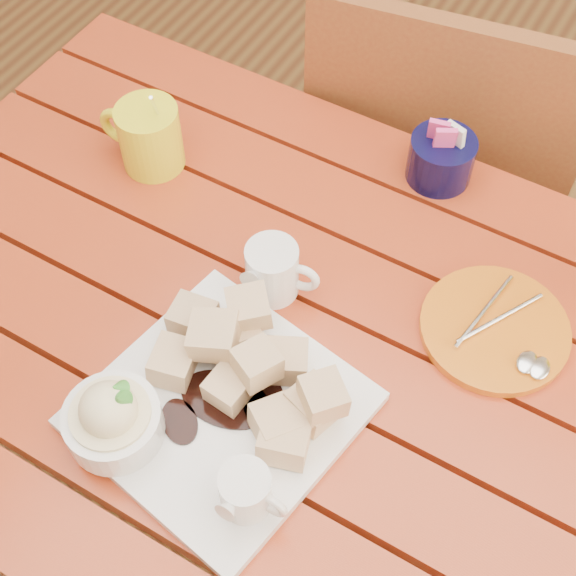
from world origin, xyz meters
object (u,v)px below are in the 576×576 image
Objects in this scene: chair_far at (436,172)px; table at (291,379)px; dessert_plate at (203,404)px; orange_saucer at (496,329)px; coffee_mug_left at (148,136)px.

table is at bearing 82.41° from chair_far.
chair_far is (0.01, 0.71, -0.27)m from dessert_plate.
dessert_plate is at bearing -102.82° from table.
chair_far is (-0.23, 0.43, -0.24)m from orange_saucer.
chair_far is (0.30, 0.41, -0.29)m from coffee_mug_left.
table is 0.28m from orange_saucer.
chair_far is at bearing 48.03° from coffee_mug_left.
orange_saucer is at bearing 48.23° from dessert_plate.
orange_saucer is (0.21, 0.13, 0.11)m from table.
orange_saucer is at bearing 32.01° from table.
dessert_plate is 1.73× the size of orange_saucer.
table is 0.58m from chair_far.
orange_saucer is 0.55m from chair_far.
coffee_mug_left is 0.80× the size of orange_saucer.
coffee_mug_left is (-0.32, 0.16, 0.16)m from table.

